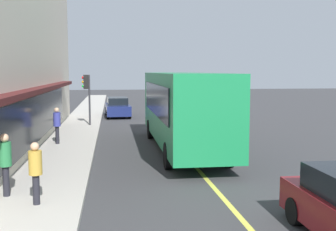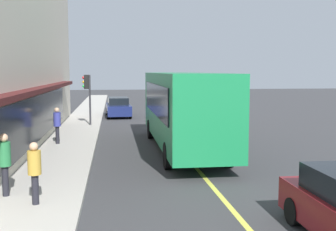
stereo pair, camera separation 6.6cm
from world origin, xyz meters
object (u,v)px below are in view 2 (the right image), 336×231
(pedestrian_at_corner, at_px, (57,122))
(pedestrian_near_storefront, at_px, (4,159))
(car_yellow, at_px, (196,113))
(bus, at_px, (183,107))
(traffic_light, at_px, (87,88))
(pedestrian_waiting, at_px, (34,167))
(car_navy, at_px, (118,107))

(pedestrian_at_corner, relative_size, pedestrian_near_storefront, 0.99)
(pedestrian_at_corner, bearing_deg, pedestrian_near_storefront, 177.72)
(pedestrian_near_storefront, bearing_deg, car_yellow, -28.67)
(pedestrian_at_corner, bearing_deg, bus, -105.56)
(traffic_light, xyz_separation_m, pedestrian_waiting, (-15.94, 0.40, -1.41))
(car_yellow, bearing_deg, pedestrian_waiting, 155.27)
(car_yellow, distance_m, car_navy, 7.49)
(pedestrian_at_corner, bearing_deg, pedestrian_waiting, -176.11)
(pedestrian_waiting, height_order, pedestrian_near_storefront, pedestrian_near_storefront)
(pedestrian_waiting, bearing_deg, pedestrian_near_storefront, 48.06)
(bus, bearing_deg, pedestrian_near_storefront, 137.78)
(bus, distance_m, car_navy, 14.63)
(car_yellow, relative_size, pedestrian_near_storefront, 2.50)
(car_navy, xyz_separation_m, pedestrian_near_storefront, (-21.02, 3.35, 0.46))
(pedestrian_waiting, bearing_deg, bus, -34.16)
(bus, relative_size, pedestrian_waiting, 6.83)
(traffic_light, distance_m, car_navy, 6.52)
(traffic_light, relative_size, pedestrian_waiting, 1.96)
(bus, bearing_deg, pedestrian_at_corner, 74.44)
(pedestrian_at_corner, xyz_separation_m, pedestrian_near_storefront, (-8.30, 0.33, 0.01))
(traffic_light, xyz_separation_m, car_yellow, (0.52, -7.18, -1.79))
(car_yellow, bearing_deg, car_navy, 43.70)
(pedestrian_waiting, bearing_deg, car_navy, -6.27)
(car_navy, relative_size, pedestrian_at_corner, 2.54)
(bus, relative_size, pedestrian_near_storefront, 6.38)
(car_navy, bearing_deg, pedestrian_near_storefront, 170.94)
(car_yellow, xyz_separation_m, pedestrian_waiting, (-16.46, 7.58, 0.38))
(bus, distance_m, pedestrian_near_storefront, 9.08)
(traffic_light, relative_size, car_yellow, 0.73)
(car_navy, xyz_separation_m, pedestrian_at_corner, (-12.72, 3.02, 0.45))
(traffic_light, distance_m, pedestrian_waiting, 16.00)
(pedestrian_at_corner, bearing_deg, car_navy, -13.37)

